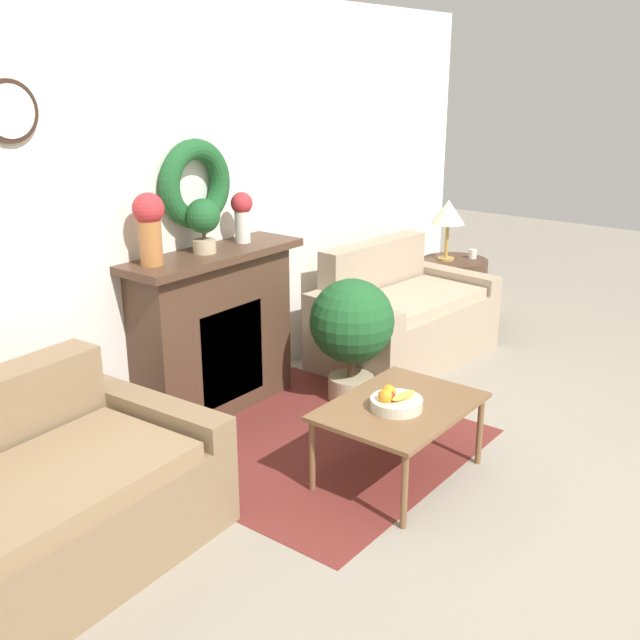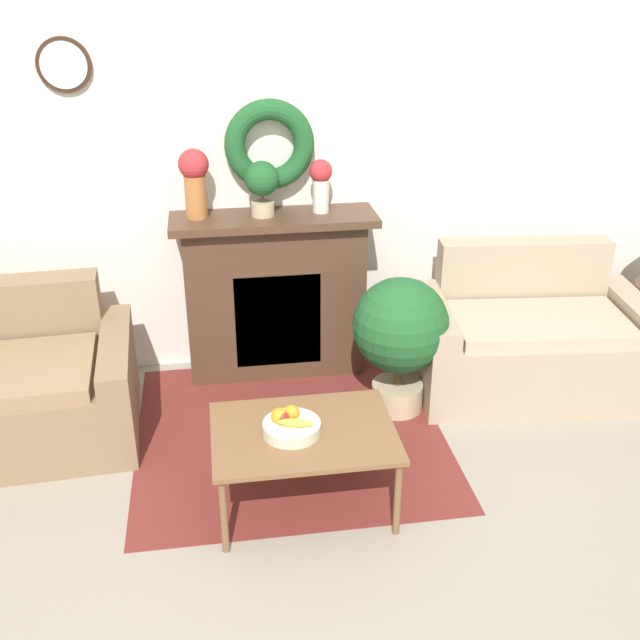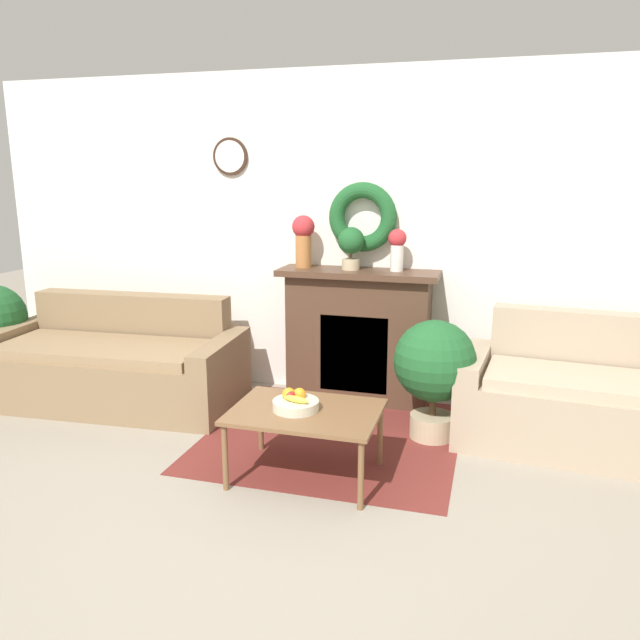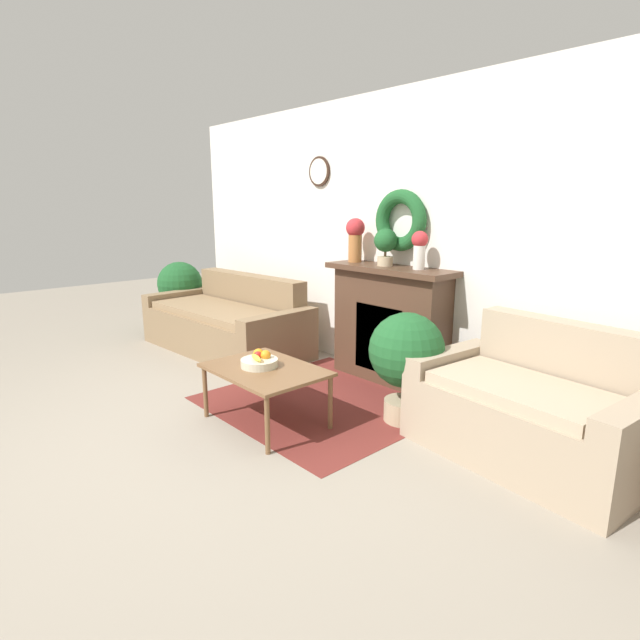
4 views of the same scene
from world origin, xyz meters
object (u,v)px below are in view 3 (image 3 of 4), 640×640
Objects in this scene: vase_on_mantel_right at (397,247)px; potted_plant_on_mantel at (351,244)px; fruit_bowl at (295,403)px; loveseat_right at (567,400)px; coffee_table at (306,416)px; fireplace at (358,335)px; couch_left at (115,365)px; potted_plant_floor_by_loveseat at (434,366)px; vase_on_mantel_left at (303,237)px.

vase_on_mantel_right is 0.98× the size of potted_plant_on_mantel.
fruit_bowl is at bearing -104.46° from vase_on_mantel_right.
coffee_table is at bearing -143.09° from loveseat_right.
coffee_table is (-0.01, -1.45, -0.15)m from fireplace.
loveseat_right is at bearing -14.93° from potted_plant_on_mantel.
fireplace is 0.85× the size of loveseat_right.
couch_left is at bearing -163.48° from potted_plant_on_mantel.
couch_left reaches higher than fruit_bowl.
loveseat_right is at bearing 9.97° from potted_plant_floor_by_loveseat.
vase_on_mantel_left is at bearing 151.71° from potted_plant_floor_by_loveseat.
coffee_table is 1.74m from vase_on_mantel_right.
fireplace reaches higher than potted_plant_floor_by_loveseat.
loveseat_right reaches higher than couch_left.
fruit_bowl is at bearing -132.55° from potted_plant_floor_by_loveseat.
fireplace is 0.80m from vase_on_mantel_right.
couch_left is 2.36× the size of coffee_table.
fireplace is 1.46m from coffee_table.
couch_left is 2.66m from potted_plant_floor_by_loveseat.
vase_on_mantel_left is at bearing 177.19° from potted_plant_on_mantel.
vase_on_mantel_right is at bearing 0.00° from vase_on_mantel_left.
potted_plant_floor_by_loveseat is (0.70, 0.83, 0.13)m from coffee_table.
fruit_bowl is (-0.07, -0.00, 0.08)m from coffee_table.
couch_left is 2.14m from coffee_table.
vase_on_mantel_right is 0.39× the size of potted_plant_floor_by_loveseat.
potted_plant_on_mantel is at bearing 89.73° from fruit_bowl.
potted_plant_on_mantel is at bearing 13.14° from couch_left.
fireplace is 2.05m from couch_left.
loveseat_right is at bearing 30.60° from fruit_bowl.
loveseat_right is 4.59× the size of vase_on_mantel_right.
vase_on_mantel_left is (1.48, 0.58, 1.05)m from couch_left.
potted_plant_on_mantel is (1.89, 0.56, 1.01)m from couch_left.
vase_on_mantel_right is (0.31, 0.01, 0.74)m from fireplace.
couch_left is 2.47× the size of potted_plant_floor_by_loveseat.
loveseat_right is 2.00m from potted_plant_on_mantel.
fruit_bowl is at bearing -90.27° from potted_plant_on_mantel.
couch_left is at bearing 154.93° from fruit_bowl.
fruit_bowl is 0.33× the size of potted_plant_floor_by_loveseat.
vase_on_mantel_right reaches higher than coffee_table.
couch_left is 6.27× the size of potted_plant_on_mantel.
fruit_bowl is (1.88, -0.88, 0.18)m from couch_left.
couch_left is at bearing 155.79° from coffee_table.
fireplace is 0.61× the size of couch_left.
coffee_table is 1.80m from vase_on_mantel_left.
potted_plant_floor_by_loveseat reaches higher than couch_left.
vase_on_mantel_left is 0.49× the size of potted_plant_floor_by_loveseat.
fruit_bowl is 1.71m from vase_on_mantel_right.
potted_plant_floor_by_loveseat is at bearing -38.70° from potted_plant_on_mantel.
loveseat_right is 4.49× the size of potted_plant_on_mantel.
fireplace is 1.46m from fruit_bowl.
loveseat_right is 1.69× the size of coffee_table.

